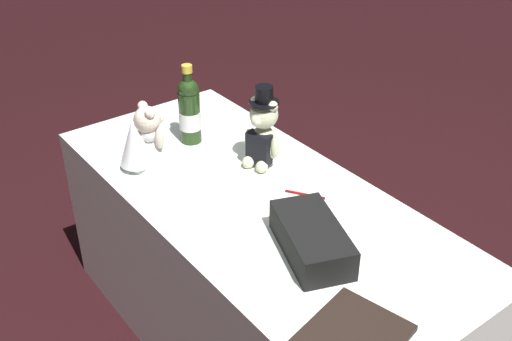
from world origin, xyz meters
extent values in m
cube|color=white|center=(0.00, 0.00, 0.35)|extent=(1.64, 0.72, 0.70)
ellipsoid|color=beige|center=(-0.15, 0.15, 0.78)|extent=(0.11, 0.10, 0.16)
cube|color=black|center=(-0.14, 0.12, 0.78)|extent=(0.10, 0.07, 0.12)
sphere|color=beige|center=(-0.15, 0.15, 0.90)|extent=(0.10, 0.10, 0.10)
sphere|color=beige|center=(-0.14, 0.11, 0.89)|extent=(0.04, 0.04, 0.04)
sphere|color=beige|center=(-0.19, 0.14, 0.94)|extent=(0.04, 0.04, 0.04)
sphere|color=beige|center=(-0.12, 0.16, 0.94)|extent=(0.04, 0.04, 0.04)
ellipsoid|color=beige|center=(-0.20, 0.12, 0.79)|extent=(0.03, 0.03, 0.09)
ellipsoid|color=beige|center=(-0.10, 0.16, 0.79)|extent=(0.03, 0.03, 0.09)
sphere|color=beige|center=(-0.16, 0.09, 0.72)|extent=(0.04, 0.04, 0.04)
sphere|color=beige|center=(-0.11, 0.11, 0.72)|extent=(0.04, 0.04, 0.04)
cylinder|color=black|center=(-0.15, 0.15, 0.95)|extent=(0.11, 0.11, 0.01)
cylinder|color=black|center=(-0.15, 0.15, 0.98)|extent=(0.06, 0.06, 0.06)
cone|color=white|center=(-0.40, -0.18, 0.77)|extent=(0.18, 0.18, 0.14)
ellipsoid|color=white|center=(-0.40, -0.18, 0.83)|extent=(0.08, 0.07, 0.06)
sphere|color=beige|center=(-0.40, -0.18, 0.88)|extent=(0.10, 0.10, 0.10)
sphere|color=beige|center=(-0.39, -0.14, 0.88)|extent=(0.04, 0.04, 0.04)
sphere|color=beige|center=(-0.36, -0.18, 0.92)|extent=(0.04, 0.04, 0.04)
sphere|color=beige|center=(-0.43, -0.18, 0.92)|extent=(0.04, 0.04, 0.04)
ellipsoid|color=beige|center=(-0.35, -0.16, 0.83)|extent=(0.03, 0.03, 0.08)
ellipsoid|color=beige|center=(-0.44, -0.15, 0.83)|extent=(0.03, 0.03, 0.08)
cone|color=white|center=(-0.40, -0.23, 0.81)|extent=(0.15, 0.16, 0.17)
cylinder|color=#1D3313|center=(-0.46, 0.03, 0.80)|extent=(0.08, 0.08, 0.20)
sphere|color=#1D3313|center=(-0.46, 0.03, 0.92)|extent=(0.08, 0.08, 0.08)
cylinder|color=#1D3313|center=(-0.46, 0.03, 0.97)|extent=(0.03, 0.03, 0.08)
cylinder|color=gold|center=(-0.46, 0.03, 1.00)|extent=(0.04, 0.04, 0.03)
cylinder|color=silver|center=(-0.46, 0.03, 0.79)|extent=(0.08, 0.08, 0.07)
cylinder|color=maroon|center=(0.10, 0.13, 0.71)|extent=(0.12, 0.08, 0.01)
cone|color=silver|center=(0.16, 0.17, 0.71)|extent=(0.02, 0.01, 0.01)
cube|color=black|center=(0.34, -0.05, 0.75)|extent=(0.35, 0.26, 0.10)
cube|color=#B7B7BF|center=(0.37, -0.12, 0.75)|extent=(0.04, 0.02, 0.02)
cube|color=black|center=(0.66, -0.20, 0.71)|extent=(0.28, 0.32, 0.02)
camera|label=1|loc=(1.39, -1.05, 1.87)|focal=43.66mm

